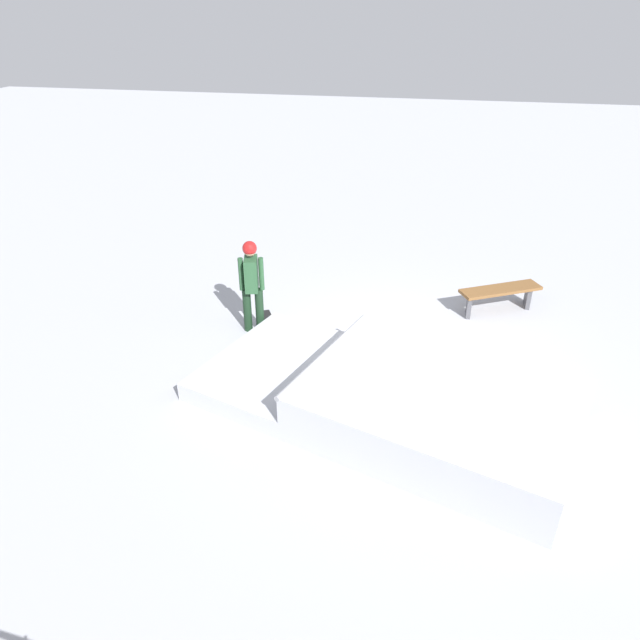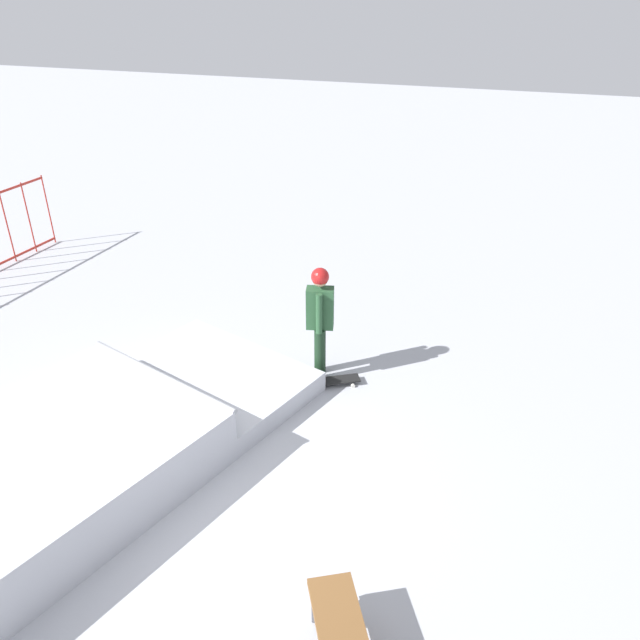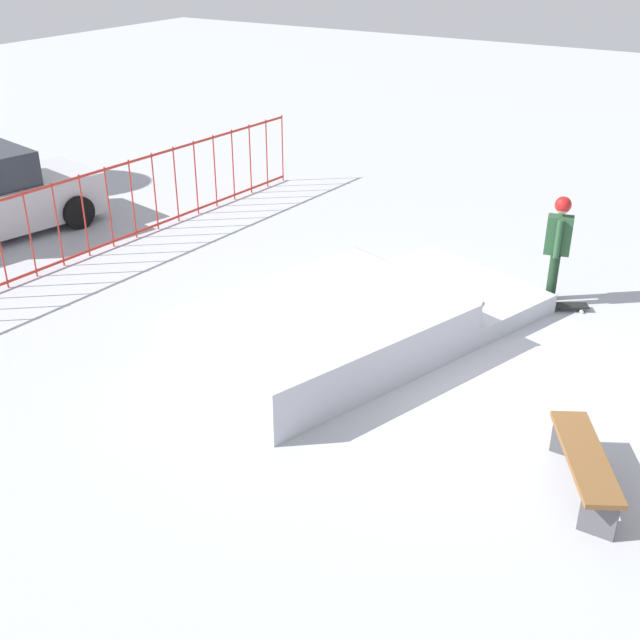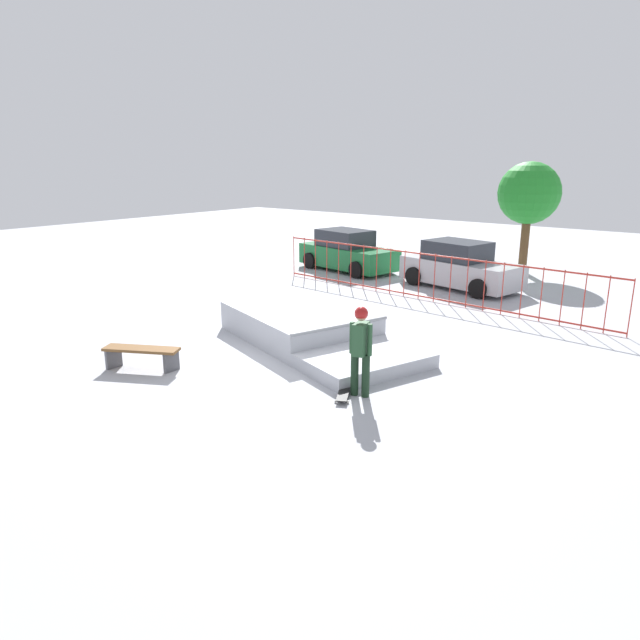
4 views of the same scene
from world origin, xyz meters
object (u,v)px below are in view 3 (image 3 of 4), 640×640
Objects in this scene: skater at (558,242)px; park_bench at (584,464)px; skate_ramp at (347,325)px; skateboard at (562,306)px.

park_bench is (-4.40, -1.69, -0.65)m from skater.
skate_ramp is at bearing 67.86° from park_bench.
skateboard is (-0.20, -0.25, -0.93)m from skater.
skateboard is (2.70, -2.27, -0.24)m from skate_ramp.
skate_ramp is at bearing 20.10° from skateboard.
skater is 2.17× the size of skateboard.
skate_ramp is 3.45× the size of skater.
skate_ramp is 3.53m from skateboard.
skater is 1.08× the size of park_bench.
park_bench is at bearing 96.85° from skater.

